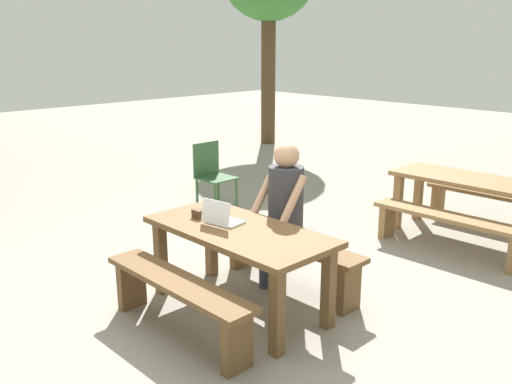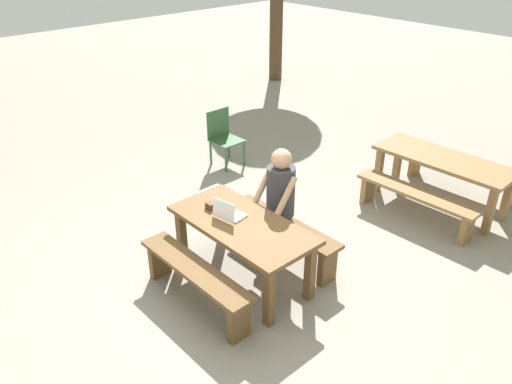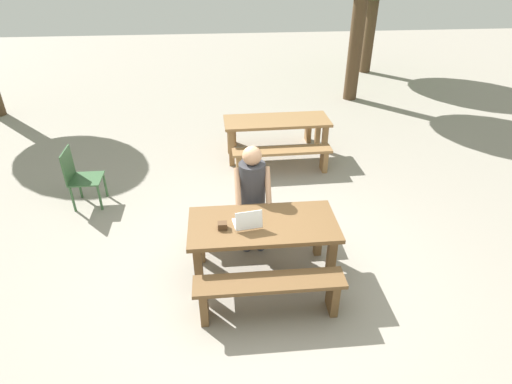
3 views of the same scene
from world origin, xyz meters
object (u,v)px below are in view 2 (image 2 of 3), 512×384
object	(u,v)px
plastic_chair	(223,136)
picnic_table_mid	(443,165)
laptop	(228,213)
small_pouch	(211,206)
picnic_table_front	(242,232)
person_seated	(279,195)

from	to	relation	value
plastic_chair	picnic_table_mid	bearing A→B (deg)	-67.11
laptop	picnic_table_mid	distance (m)	3.23
small_pouch	picnic_table_mid	distance (m)	3.33
picnic_table_mid	plastic_chair	bearing A→B (deg)	-157.77
laptop	picnic_table_mid	size ratio (longest dim) A/B	0.18
picnic_table_front	picnic_table_mid	world-z (taller)	picnic_table_front
laptop	picnic_table_mid	world-z (taller)	laptop
small_pouch	plastic_chair	size ratio (longest dim) A/B	0.11
laptop	small_pouch	bearing A→B (deg)	-3.50
person_seated	picnic_table_mid	size ratio (longest dim) A/B	0.73
small_pouch	picnic_table_front	bearing A→B (deg)	8.23
small_pouch	picnic_table_mid	bearing A→B (deg)	72.06
plastic_chair	picnic_table_front	bearing A→B (deg)	-126.09
picnic_table_front	plastic_chair	xyz separation A→B (m)	(-2.48, 1.77, -0.14)
picnic_table_mid	picnic_table_front	bearing A→B (deg)	-101.76
person_seated	picnic_table_front	bearing A→B (deg)	-83.85
small_pouch	plastic_chair	xyz separation A→B (m)	(-2.03, 1.84, -0.30)
person_seated	picnic_table_mid	world-z (taller)	person_seated
picnic_table_mid	small_pouch	bearing A→B (deg)	-109.14
picnic_table_mid	person_seated	bearing A→B (deg)	-105.66
picnic_table_front	plastic_chair	world-z (taller)	plastic_chair
picnic_table_front	person_seated	bearing A→B (deg)	96.15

